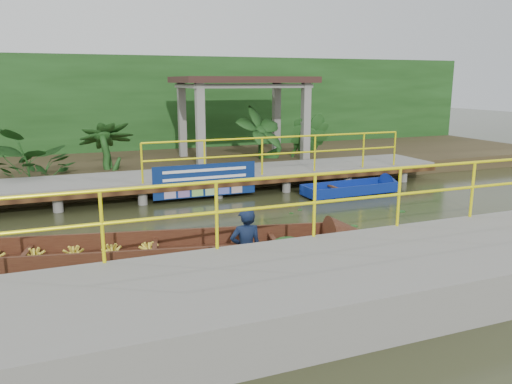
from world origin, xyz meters
name	(u,v)px	position (x,y,z in m)	size (l,w,h in m)	color
ground	(211,229)	(0.00, 0.00, 0.00)	(80.00, 80.00, 0.00)	#2B3018
land_strip	(150,164)	(0.00, 7.50, 0.23)	(30.00, 8.00, 0.45)	#342A1A
far_dock	(176,178)	(0.02, 3.43, 0.48)	(16.00, 2.06, 1.66)	gray
near_dock	(364,281)	(1.00, -4.20, 0.30)	(18.00, 2.40, 1.73)	gray
pavilion	(242,88)	(3.00, 6.30, 2.82)	(4.40, 3.00, 3.00)	gray
foliage_backdrop	(136,109)	(0.00, 10.00, 2.00)	(30.00, 0.80, 4.00)	#163912
vendor_boat	(103,253)	(-2.31, -1.31, 0.21)	(10.54, 3.20, 2.04)	#35160E
moored_blue_boat	(372,188)	(5.20, 1.76, 0.13)	(3.14, 0.95, 0.74)	navy
blue_banner	(205,180)	(0.59, 2.48, 0.56)	(2.73, 0.04, 0.85)	navy
tropical_plants	(100,146)	(-1.75, 5.30, 1.21)	(14.21, 1.21, 1.51)	#163912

